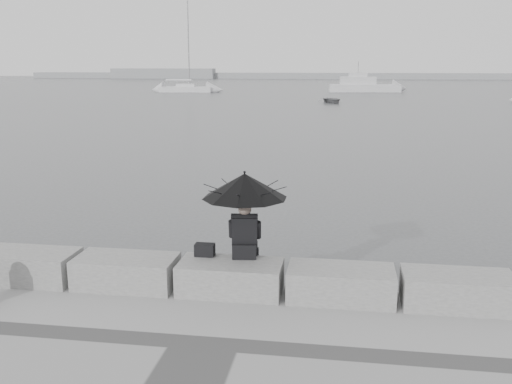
% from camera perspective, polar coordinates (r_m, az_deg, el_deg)
% --- Properties ---
extents(ground, '(360.00, 360.00, 0.00)m').
position_cam_1_polar(ground, '(9.67, -1.99, -11.76)').
color(ground, '#3F4144').
rests_on(ground, ground).
extents(stone_block_far_left, '(1.60, 0.80, 0.50)m').
position_cam_1_polar(stone_block_far_left, '(10.17, -21.86, -6.91)').
color(stone_block_far_left, slate).
rests_on(stone_block_far_left, promenade).
extents(stone_block_left, '(1.60, 0.80, 0.50)m').
position_cam_1_polar(stone_block_left, '(9.44, -12.84, -7.79)').
color(stone_block_left, slate).
rests_on(stone_block_left, promenade).
extents(stone_block_centre, '(1.60, 0.80, 0.50)m').
position_cam_1_polar(stone_block_centre, '(8.98, -2.57, -8.56)').
color(stone_block_centre, slate).
rests_on(stone_block_centre, promenade).
extents(stone_block_right, '(1.60, 0.80, 0.50)m').
position_cam_1_polar(stone_block_right, '(8.82, 8.47, -9.09)').
color(stone_block_right, slate).
rests_on(stone_block_right, promenade).
extents(stone_block_far_right, '(1.60, 0.80, 0.50)m').
position_cam_1_polar(stone_block_far_right, '(8.99, 19.51, -9.28)').
color(stone_block_far_right, slate).
rests_on(stone_block_far_right, promenade).
extents(seated_person, '(1.34, 1.34, 1.39)m').
position_cam_1_polar(seated_person, '(8.86, -1.15, -0.14)').
color(seated_person, black).
rests_on(seated_person, stone_block_centre).
extents(bag, '(0.31, 0.18, 0.20)m').
position_cam_1_polar(bag, '(9.18, -5.15, -5.78)').
color(bag, black).
rests_on(bag, stone_block_centre).
extents(distant_landmass, '(180.00, 8.00, 2.80)m').
position_cam_1_polar(distant_landmass, '(163.49, 5.40, 11.52)').
color(distant_landmass, gray).
rests_on(distant_landmass, ground).
extents(sailboat_left, '(7.71, 2.57, 12.90)m').
position_cam_1_polar(sailboat_left, '(85.32, -6.97, 10.24)').
color(sailboat_left, silver).
rests_on(sailboat_left, ground).
extents(motor_cruiser, '(10.53, 3.65, 4.50)m').
position_cam_1_polar(motor_cruiser, '(87.01, 10.81, 10.40)').
color(motor_cruiser, silver).
rests_on(motor_cruiser, ground).
extents(dinghy, '(3.66, 2.71, 0.57)m').
position_cam_1_polar(dinghy, '(61.76, 7.62, 9.11)').
color(dinghy, gray).
rests_on(dinghy, ground).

